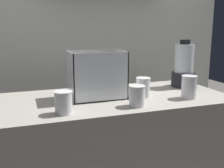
{
  "coord_description": "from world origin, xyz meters",
  "views": [
    {
      "loc": [
        -0.51,
        -1.45,
        1.31
      ],
      "look_at": [
        0.0,
        0.0,
        0.98
      ],
      "focal_mm": 43.04,
      "sensor_mm": 36.0,
      "label": 1
    }
  ],
  "objects_px": {
    "juice_cup_beet_far_left": "(63,104)",
    "juice_cup_beet_middle": "(143,89)",
    "juice_cup_mango_right": "(189,89)",
    "juice_cup_mango_left": "(137,97)",
    "blender_pitcher": "(184,68)",
    "carrot_display_bin": "(96,83)"
  },
  "relations": [
    {
      "from": "carrot_display_bin",
      "to": "juice_cup_beet_far_left",
      "type": "height_order",
      "value": "carrot_display_bin"
    },
    {
      "from": "juice_cup_beet_far_left",
      "to": "juice_cup_beet_middle",
      "type": "xyz_separation_m",
      "value": [
        0.5,
        0.16,
        0.0
      ]
    },
    {
      "from": "juice_cup_mango_right",
      "to": "juice_cup_beet_middle",
      "type": "bearing_deg",
      "value": 154.73
    },
    {
      "from": "juice_cup_beet_far_left",
      "to": "juice_cup_beet_middle",
      "type": "distance_m",
      "value": 0.52
    },
    {
      "from": "juice_cup_mango_left",
      "to": "juice_cup_beet_middle",
      "type": "distance_m",
      "value": 0.2
    },
    {
      "from": "carrot_display_bin",
      "to": "juice_cup_beet_middle",
      "type": "xyz_separation_m",
      "value": [
        0.27,
        -0.07,
        -0.04
      ]
    },
    {
      "from": "juice_cup_mango_right",
      "to": "juice_cup_mango_left",
      "type": "bearing_deg",
      "value": -172.1
    },
    {
      "from": "juice_cup_mango_left",
      "to": "juice_cup_beet_middle",
      "type": "relative_size",
      "value": 0.95
    },
    {
      "from": "carrot_display_bin",
      "to": "juice_cup_beet_middle",
      "type": "bearing_deg",
      "value": -15.47
    },
    {
      "from": "juice_cup_beet_far_left",
      "to": "juice_cup_mango_right",
      "type": "distance_m",
      "value": 0.74
    },
    {
      "from": "blender_pitcher",
      "to": "juice_cup_beet_middle",
      "type": "bearing_deg",
      "value": -156.94
    },
    {
      "from": "juice_cup_mango_left",
      "to": "juice_cup_mango_right",
      "type": "xyz_separation_m",
      "value": [
        0.35,
        0.05,
        0.01
      ]
    },
    {
      "from": "juice_cup_beet_far_left",
      "to": "juice_cup_beet_middle",
      "type": "height_order",
      "value": "juice_cup_beet_middle"
    },
    {
      "from": "blender_pitcher",
      "to": "juice_cup_mango_left",
      "type": "height_order",
      "value": "blender_pitcher"
    },
    {
      "from": "carrot_display_bin",
      "to": "juice_cup_beet_middle",
      "type": "relative_size",
      "value": 2.72
    },
    {
      "from": "carrot_display_bin",
      "to": "juice_cup_beet_far_left",
      "type": "distance_m",
      "value": 0.33
    },
    {
      "from": "blender_pitcher",
      "to": "juice_cup_mango_left",
      "type": "bearing_deg",
      "value": -146.85
    },
    {
      "from": "blender_pitcher",
      "to": "juice_cup_mango_right",
      "type": "height_order",
      "value": "blender_pitcher"
    },
    {
      "from": "carrot_display_bin",
      "to": "juice_cup_beet_middle",
      "type": "height_order",
      "value": "carrot_display_bin"
    },
    {
      "from": "carrot_display_bin",
      "to": "juice_cup_mango_left",
      "type": "relative_size",
      "value": 2.85
    },
    {
      "from": "juice_cup_beet_far_left",
      "to": "juice_cup_mango_left",
      "type": "distance_m",
      "value": 0.38
    },
    {
      "from": "blender_pitcher",
      "to": "juice_cup_mango_right",
      "type": "relative_size",
      "value": 2.43
    }
  ]
}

